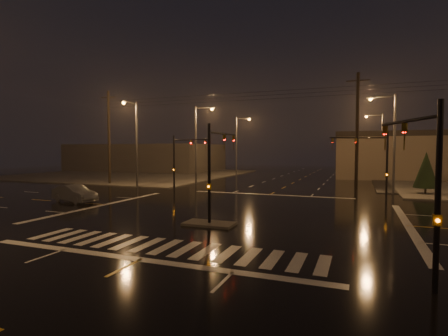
{
  "coord_description": "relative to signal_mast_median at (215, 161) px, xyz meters",
  "views": [
    {
      "loc": [
        8.22,
        -22.8,
        4.47
      ],
      "look_at": [
        -1.88,
        3.27,
        3.0
      ],
      "focal_mm": 28.0,
      "sensor_mm": 36.0,
      "label": 1
    }
  ],
  "objects": [
    {
      "name": "conifer_0",
      "position": [
        14.43,
        19.63,
        -1.27
      ],
      "size": [
        2.28,
        2.28,
        4.27
      ],
      "color": "black",
      "rests_on": "ground"
    },
    {
      "name": "commercial_block",
      "position": [
        -35.0,
        45.07,
        -0.95
      ],
      "size": [
        30.0,
        18.0,
        5.6
      ],
      "primitive_type": "cube",
      "color": "#3F3A37",
      "rests_on": "ground"
    },
    {
      "name": "streetlight_4",
      "position": [
        11.18,
        39.07,
        2.05
      ],
      "size": [
        2.77,
        0.32,
        10.0
      ],
      "color": "#38383A",
      "rests_on": "ground"
    },
    {
      "name": "car_crossing",
      "position": [
        -14.31,
        3.19,
        -3.01
      ],
      "size": [
        4.75,
        2.52,
        1.49
      ],
      "primitive_type": "imported",
      "rotation": [
        0.0,
        0.0,
        1.35
      ],
      "color": "#56595E",
      "rests_on": "ground"
    },
    {
      "name": "signal_mast_ne",
      "position": [
        9.5,
        13.21,
        0.04
      ],
      "size": [
        4.84,
        1.86,
        6.0
      ],
      "color": "black",
      "rests_on": "ground"
    },
    {
      "name": "signal_mast_se",
      "position": [
        10.23,
        -6.68,
        -0.04
      ],
      "size": [
        1.55,
        3.87,
        6.0
      ],
      "color": "black",
      "rests_on": "ground"
    },
    {
      "name": "ground",
      "position": [
        -0.0,
        3.07,
        -3.75
      ],
      "size": [
        140.0,
        140.0,
        0.0
      ],
      "primitive_type": "plane",
      "color": "black",
      "rests_on": "ground"
    },
    {
      "name": "signal_mast_median",
      "position": [
        0.0,
        0.0,
        0.0
      ],
      "size": [
        0.25,
        4.59,
        6.0
      ],
      "color": "black",
      "rests_on": "ground"
    },
    {
      "name": "sidewalk_nw",
      "position": [
        -30.0,
        33.07,
        -3.69
      ],
      "size": [
        36.0,
        36.0,
        0.12
      ],
      "primitive_type": "cube",
      "color": "#423F3B",
      "rests_on": "ground"
    },
    {
      "name": "stop_bar_near",
      "position": [
        -0.0,
        -7.93,
        -3.75
      ],
      "size": [
        16.0,
        0.5,
        0.01
      ],
      "primitive_type": "cube",
      "color": "beige",
      "rests_on": "ground"
    },
    {
      "name": "crosswalk",
      "position": [
        -0.0,
        -5.93,
        -3.75
      ],
      "size": [
        15.0,
        2.6,
        0.01
      ],
      "primitive_type": "cube",
      "color": "beige",
      "rests_on": "ground"
    },
    {
      "name": "streetlight_1",
      "position": [
        -11.18,
        21.07,
        2.05
      ],
      "size": [
        2.77,
        0.32,
        10.0
      ],
      "color": "#38383A",
      "rests_on": "ground"
    },
    {
      "name": "streetlight_2",
      "position": [
        -11.18,
        37.07,
        2.05
      ],
      "size": [
        2.77,
        0.32,
        10.0
      ],
      "color": "#38383A",
      "rests_on": "ground"
    },
    {
      "name": "stop_bar_far",
      "position": [
        -0.0,
        14.07,
        -3.75
      ],
      "size": [
        16.0,
        0.5,
        0.01
      ],
      "primitive_type": "cube",
      "color": "beige",
      "rests_on": "ground"
    },
    {
      "name": "utility_pole_1",
      "position": [
        8.0,
        17.07,
        2.38
      ],
      "size": [
        2.2,
        0.32,
        12.0
      ],
      "color": "black",
      "rests_on": "ground"
    },
    {
      "name": "streetlight_3",
      "position": [
        11.18,
        19.07,
        2.05
      ],
      "size": [
        2.77,
        0.32,
        10.0
      ],
      "color": "#38383A",
      "rests_on": "ground"
    },
    {
      "name": "streetlight_5",
      "position": [
        -16.0,
        14.26,
        2.05
      ],
      "size": [
        0.32,
        2.77,
        10.0
      ],
      "color": "#38383A",
      "rests_on": "ground"
    },
    {
      "name": "median_island",
      "position": [
        -0.0,
        -0.93,
        -3.68
      ],
      "size": [
        3.0,
        1.6,
        0.15
      ],
      "primitive_type": "cube",
      "color": "#423F3B",
      "rests_on": "ground"
    },
    {
      "name": "utility_pole_0",
      "position": [
        -22.0,
        17.07,
        2.38
      ],
      "size": [
        2.2,
        0.32,
        12.0
      ],
      "color": "black",
      "rests_on": "ground"
    },
    {
      "name": "signal_mast_nw",
      "position": [
        -9.5,
        13.21,
        0.04
      ],
      "size": [
        4.84,
        1.86,
        6.0
      ],
      "color": "black",
      "rests_on": "ground"
    }
  ]
}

